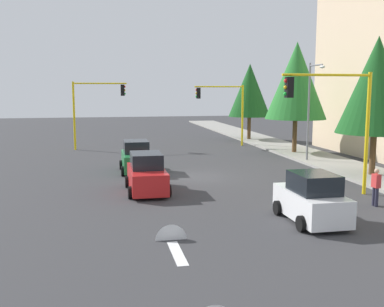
# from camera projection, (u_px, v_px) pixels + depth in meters

# --- Properties ---
(ground_plane) EXTENTS (120.00, 120.00, 0.00)m
(ground_plane) POSITION_uv_depth(u_px,v_px,m) (193.00, 177.00, 26.99)
(ground_plane) COLOR #353538
(sidewalk_kerb) EXTENTS (80.00, 4.00, 0.15)m
(sidewalk_kerb) POSITION_uv_depth(u_px,v_px,m) (317.00, 158.00, 33.88)
(sidewalk_kerb) COLOR gray
(sidewalk_kerb) RESTS_ON ground
(lane_arrow_near) EXTENTS (2.40, 1.10, 1.10)m
(lane_arrow_near) POSITION_uv_depth(u_px,v_px,m) (173.00, 245.00, 15.22)
(lane_arrow_near) COLOR silver
(lane_arrow_near) RESTS_ON ground
(traffic_signal_near_left) EXTENTS (0.36, 4.59, 6.00)m
(traffic_signal_near_left) POSITION_uv_depth(u_px,v_px,m) (335.00, 109.00, 21.69)
(traffic_signal_near_left) COLOR yellow
(traffic_signal_near_left) RESTS_ON ground
(traffic_signal_far_left) EXTENTS (0.36, 4.59, 5.55)m
(traffic_signal_far_left) POSITION_uv_depth(u_px,v_px,m) (223.00, 103.00, 41.13)
(traffic_signal_far_left) COLOR yellow
(traffic_signal_far_left) RESTS_ON ground
(traffic_signal_far_right) EXTENTS (0.36, 4.59, 5.82)m
(traffic_signal_far_right) POSITION_uv_depth(u_px,v_px,m) (95.00, 102.00, 38.88)
(traffic_signal_far_right) COLOR yellow
(traffic_signal_far_right) RESTS_ON ground
(street_lamp_curbside) EXTENTS (2.15, 0.28, 7.00)m
(street_lamp_curbside) POSITION_uv_depth(u_px,v_px,m) (311.00, 101.00, 31.67)
(street_lamp_curbside) COLOR slate
(street_lamp_curbside) RESTS_ON ground
(tree_roadside_near) EXTENTS (4.49, 4.49, 8.23)m
(tree_roadside_near) POSITION_uv_depth(u_px,v_px,m) (377.00, 85.00, 26.33)
(tree_roadside_near) COLOR brown
(tree_roadside_near) RESTS_ON ground
(tree_roadside_far) EXTENTS (4.21, 4.21, 7.70)m
(tree_roadside_far) POSITION_uv_depth(u_px,v_px,m) (250.00, 90.00, 45.60)
(tree_roadside_far) COLOR brown
(tree_roadside_far) RESTS_ON ground
(tree_roadside_mid) EXTENTS (4.84, 4.84, 8.87)m
(tree_roadside_mid) POSITION_uv_depth(u_px,v_px,m) (296.00, 81.00, 35.88)
(tree_roadside_mid) COLOR brown
(tree_roadside_mid) RESTS_ON ground
(car_red) EXTENTS (4.14, 2.05, 1.98)m
(car_red) POSITION_uv_depth(u_px,v_px,m) (147.00, 174.00, 23.01)
(car_red) COLOR red
(car_red) RESTS_ON ground
(car_white) EXTENTS (3.69, 2.04, 1.98)m
(car_white) POSITION_uv_depth(u_px,v_px,m) (312.00, 200.00, 17.78)
(car_white) COLOR white
(car_white) RESTS_ON ground
(car_green) EXTENTS (3.77, 2.03, 1.98)m
(car_green) POSITION_uv_depth(u_px,v_px,m) (136.00, 158.00, 28.52)
(car_green) COLOR #1E7238
(car_green) RESTS_ON ground
(pedestrian_crossing) EXTENTS (0.40, 0.24, 1.70)m
(pedestrian_crossing) POSITION_uv_depth(u_px,v_px,m) (376.00, 186.00, 20.17)
(pedestrian_crossing) COLOR #262638
(pedestrian_crossing) RESTS_ON ground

